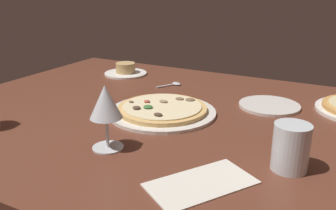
% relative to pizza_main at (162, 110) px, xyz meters
% --- Properties ---
extents(dining_table, '(1.50, 1.10, 0.04)m').
position_rel_pizza_main_xyz_m(dining_table, '(0.04, 0.01, -0.03)').
color(dining_table, brown).
rests_on(dining_table, ground).
extents(pizza_main, '(0.32, 0.32, 0.03)m').
position_rel_pizza_main_xyz_m(pizza_main, '(0.00, 0.00, 0.00)').
color(pizza_main, silver).
rests_on(pizza_main, dining_table).
extents(ramekin_on_saucer, '(0.18, 0.18, 0.05)m').
position_rel_pizza_main_xyz_m(ramekin_on_saucer, '(-0.37, 0.35, 0.01)').
color(ramekin_on_saucer, white).
rests_on(ramekin_on_saucer, dining_table).
extents(wine_glass_far, '(0.08, 0.08, 0.16)m').
position_rel_pizza_main_xyz_m(wine_glass_far, '(-0.00, -0.27, 0.10)').
color(wine_glass_far, silver).
rests_on(wine_glass_far, dining_table).
extents(water_glass, '(0.08, 0.08, 0.10)m').
position_rel_pizza_main_xyz_m(water_glass, '(0.40, -0.17, 0.03)').
color(water_glass, silver).
rests_on(water_glass, dining_table).
extents(side_plate, '(0.19, 0.19, 0.01)m').
position_rel_pizza_main_xyz_m(side_plate, '(0.27, 0.21, -0.01)').
color(side_plate, silver).
rests_on(side_plate, dining_table).
extents(paper_menu, '(0.21, 0.24, 0.00)m').
position_rel_pizza_main_xyz_m(paper_menu, '(0.26, -0.31, -0.01)').
color(paper_menu, silver).
rests_on(paper_menu, dining_table).
extents(spoon, '(0.07, 0.10, 0.01)m').
position_rel_pizza_main_xyz_m(spoon, '(-0.11, 0.29, -0.01)').
color(spoon, silver).
rests_on(spoon, dining_table).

